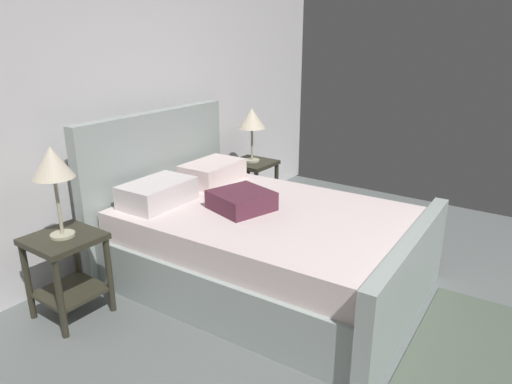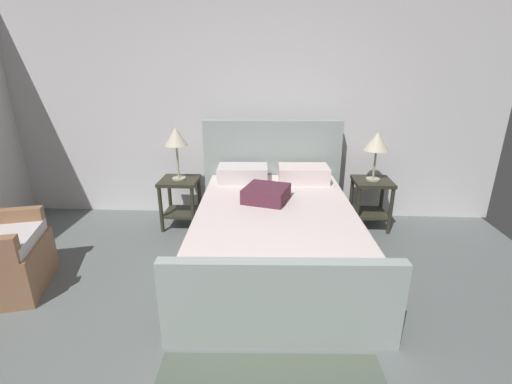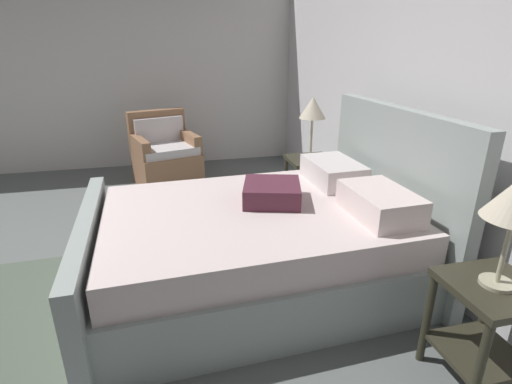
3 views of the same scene
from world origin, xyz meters
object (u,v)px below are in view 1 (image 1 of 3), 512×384
Objects in this scene: nightstand_left at (67,263)px; table_lamp_left at (52,166)px; table_lamp_right at (252,120)px; bed at (257,240)px; nightstand_right at (252,179)px.

table_lamp_left reaches higher than nightstand_left.
table_lamp_right is 2.38m from nightstand_left.
bed is 1.60m from table_lamp_right.
bed is 1.57m from table_lamp_left.
nightstand_right is (1.15, 0.88, 0.05)m from bed.
nightstand_left is at bearing -177.65° from nightstand_right.
nightstand_right is 2.39m from table_lamp_left.
bed is at bearing -142.69° from nightstand_right.
table_lamp_right reaches higher than nightstand_left.
table_lamp_left reaches higher than nightstand_right.
bed is 1.45m from nightstand_right.
bed reaches higher than nightstand_right.
bed is at bearing -34.39° from table_lamp_left.
table_lamp_left is (-2.29, -0.09, 0.69)m from nightstand_right.
table_lamp_right is 2.29m from table_lamp_left.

